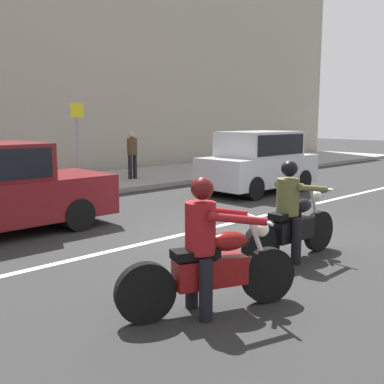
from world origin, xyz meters
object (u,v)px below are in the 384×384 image
at_px(motorcycle_with_rider_crimson, 209,258).
at_px(pedestrian_bystander, 132,152).
at_px(street_sign_post, 77,135).
at_px(parked_hatchback_silver, 259,161).
at_px(motorcycle_with_rider_olive, 291,219).

distance_m(motorcycle_with_rider_crimson, pedestrian_bystander, 10.99).
relative_size(street_sign_post, pedestrian_bystander, 1.59).
xyz_separation_m(street_sign_post, pedestrian_bystander, (2.03, -0.04, -0.61)).
bearing_deg(parked_hatchback_silver, pedestrian_bystander, 108.93).
height_order(motorcycle_with_rider_crimson, street_sign_post, street_sign_post).
height_order(motorcycle_with_rider_crimson, pedestrian_bystander, pedestrian_bystander).
height_order(parked_hatchback_silver, pedestrian_bystander, parked_hatchback_silver).
xyz_separation_m(motorcycle_with_rider_crimson, parked_hatchback_silver, (7.31, 5.04, 0.30)).
distance_m(motorcycle_with_rider_olive, motorcycle_with_rider_crimson, 2.40).
xyz_separation_m(motorcycle_with_rider_olive, motorcycle_with_rider_crimson, (-2.34, -0.51, -0.00)).
distance_m(motorcycle_with_rider_olive, pedestrian_bystander, 9.46).
relative_size(motorcycle_with_rider_olive, motorcycle_with_rider_crimson, 1.04).
bearing_deg(motorcycle_with_rider_olive, motorcycle_with_rider_crimson, -167.62).
relative_size(motorcycle_with_rider_olive, pedestrian_bystander, 1.34).
distance_m(parked_hatchback_silver, pedestrian_bystander, 4.50).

